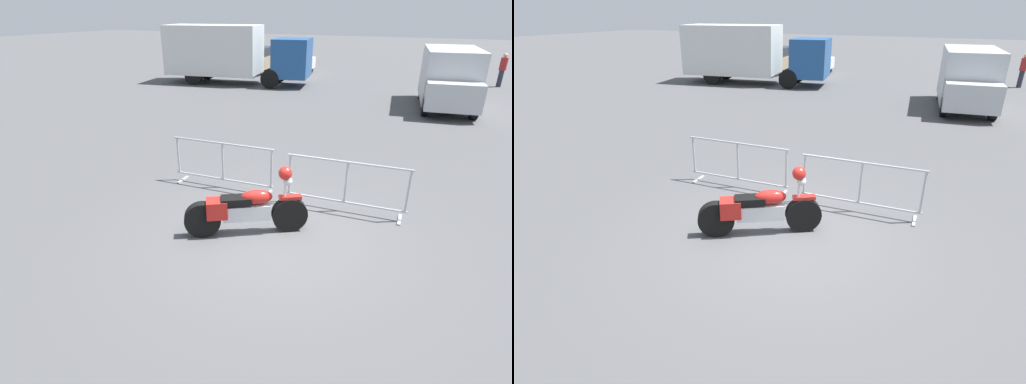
# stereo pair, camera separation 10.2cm
# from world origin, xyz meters

# --- Properties ---
(ground_plane) EXTENTS (120.00, 120.00, 0.00)m
(ground_plane) POSITION_xyz_m (0.00, 0.00, 0.00)
(ground_plane) COLOR #4C4C4F
(motorcycle) EXTENTS (1.97, 1.34, 1.26)m
(motorcycle) POSITION_xyz_m (-0.51, -0.06, 0.48)
(motorcycle) COLOR black
(motorcycle) RESTS_ON ground
(crowd_barrier_near) EXTENTS (2.41, 0.55, 1.07)m
(crowd_barrier_near) POSITION_xyz_m (-1.90, 1.55, 0.56)
(crowd_barrier_near) COLOR #9EA0A5
(crowd_barrier_near) RESTS_ON ground
(crowd_barrier_far) EXTENTS (2.41, 0.55, 1.07)m
(crowd_barrier_far) POSITION_xyz_m (0.87, 1.55, 0.56)
(crowd_barrier_far) COLOR #9EA0A5
(crowd_barrier_far) RESTS_ON ground
(box_truck) EXTENTS (7.97, 3.49, 2.98)m
(box_truck) POSITION_xyz_m (-8.53, 14.11, 1.64)
(box_truck) COLOR silver
(box_truck) RESTS_ON ground
(delivery_van) EXTENTS (2.51, 5.19, 2.31)m
(delivery_van) POSITION_xyz_m (2.36, 12.67, 1.24)
(delivery_van) COLOR #B2B7BC
(delivery_van) RESTS_ON ground
(parked_car_silver) EXTENTS (2.23, 4.62, 1.52)m
(parked_car_silver) POSITION_xyz_m (-11.95, 19.13, 0.77)
(parked_car_silver) COLOR #B7BABF
(parked_car_silver) RESTS_ON ground
(parked_car_tan) EXTENTS (2.25, 4.65, 1.53)m
(parked_car_tan) POSITION_xyz_m (-9.17, 19.02, 0.77)
(parked_car_tan) COLOR tan
(parked_car_tan) RESTS_ON ground
(parked_car_white) EXTENTS (2.04, 4.21, 1.38)m
(parked_car_white) POSITION_xyz_m (-6.39, 18.59, 0.70)
(parked_car_white) COLOR white
(parked_car_white) RESTS_ON ground
(pedestrian) EXTENTS (0.48, 0.48, 1.69)m
(pedestrian) POSITION_xyz_m (4.78, 19.12, 0.92)
(pedestrian) COLOR #262838
(pedestrian) RESTS_ON ground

